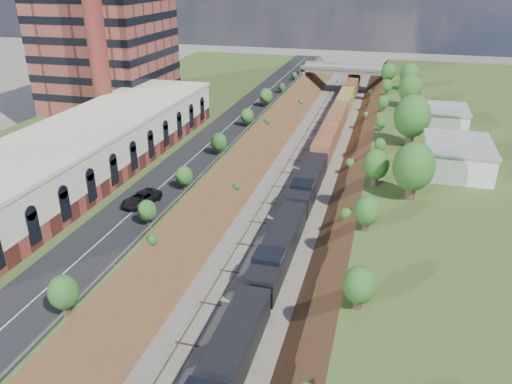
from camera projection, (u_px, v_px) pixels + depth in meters
The scene contains 17 objects.
platform_left at pixel (135, 139), 94.93m from camera, with size 44.00×180.00×5.00m, color #3B5A25.
platform_right at pixel (511, 173), 79.01m from camera, with size 44.00×180.00×5.00m, color #3B5A25.
embankment_left at pixel (245, 162), 90.65m from camera, with size 7.07×180.00×7.07m, color brown.
embankment_right at pixel (369, 174), 85.34m from camera, with size 7.07×180.00×7.07m, color brown.
rail_left_track at pixel (291, 166), 88.58m from camera, with size 1.58×180.00×0.18m, color gray.
rail_right_track at pixel (320, 168), 87.33m from camera, with size 1.58×180.00×0.18m, color gray.
road at pixel (221, 133), 89.66m from camera, with size 8.00×180.00×0.10m, color black.
guardrail at pixel (243, 133), 88.29m from camera, with size 0.10×171.00×0.70m.
commercial_building at pixel (89, 148), 71.90m from camera, with size 14.30×62.30×7.00m.
smokestack at pixel (93, 15), 82.91m from camera, with size 3.20×3.20×40.00m, color maroon.
overpass at pixel (345, 74), 140.53m from camera, with size 24.50×8.30×7.40m.
white_building_near at pixel (457, 158), 72.42m from camera, with size 9.00×12.00×4.00m, color silver.
white_building_far at pixel (443, 119), 91.98m from camera, with size 8.00×10.00×3.60m, color silver.
tree_right_large at pixel (414, 167), 62.45m from camera, with size 5.25×5.25×7.61m.
tree_left_crest at pixel (131, 228), 52.76m from camera, with size 2.45×2.45×3.55m.
freight_train at pixel (324, 148), 89.70m from camera, with size 3.16×126.89×4.69m.
suv at pixel (141, 198), 62.23m from camera, with size 2.58×5.60×1.56m, color black.
Camera 1 is at (13.31, -21.42, 32.10)m, focal length 35.00 mm.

